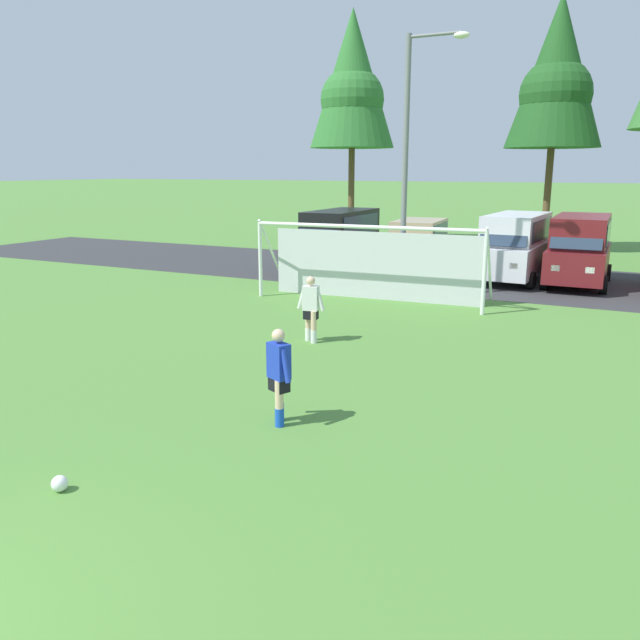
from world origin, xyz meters
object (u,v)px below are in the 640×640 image
parked_car_slot_center_left (515,246)px  street_lamp (410,168)px  parked_car_slot_center (580,248)px  parked_car_slot_left (418,246)px  soccer_ball (60,484)px  soccer_goal (372,261)px  parked_car_slot_far_left (340,239)px  player_defender_far (279,377)px  player_striker_near (311,309)px

parked_car_slot_center_left → street_lamp: bearing=-115.3°
parked_car_slot_center_left → parked_car_slot_center: same height
parked_car_slot_left → parked_car_slot_center: bearing=0.2°
soccer_ball → soccer_goal: soccer_goal is taller
soccer_goal → parked_car_slot_far_left: (-3.45, 5.04, 0.05)m
soccer_goal → player_defender_far: size_ratio=4.59×
player_defender_far → street_lamp: (-1.47, 10.92, 3.38)m
player_striker_near → parked_car_slot_left: parked_car_slot_left is taller
player_striker_near → parked_car_slot_far_left: 11.25m
player_defender_far → soccer_goal: bearing=103.3°
player_defender_far → parked_car_slot_far_left: bearing=111.0°
player_striker_near → parked_car_slot_center: parked_car_slot_center is taller
player_striker_near → parked_car_slot_left: bearing=94.6°
parked_car_slot_left → soccer_goal: bearing=-86.5°
soccer_ball → player_striker_near: (-0.42, 8.17, 0.71)m
soccer_ball → parked_car_slot_center: 20.23m
player_defender_far → parked_car_slot_center: 16.67m
soccer_goal → parked_car_slot_left: 5.98m
soccer_ball → parked_car_slot_center: parked_car_slot_center is taller
soccer_goal → street_lamp: street_lamp is taller
soccer_goal → parked_car_slot_center: (5.76, 5.99, 0.05)m
soccer_ball → street_lamp: bearing=90.0°
parked_car_slot_center_left → street_lamp: street_lamp is taller
player_striker_near → parked_car_slot_center: bearing=65.6°
soccer_goal → parked_car_slot_left: size_ratio=1.60×
soccer_ball → soccer_goal: bearing=94.1°
parked_car_slot_center → player_striker_near: bearing=-114.4°
soccer_goal → parked_car_slot_center: bearing=46.1°
soccer_ball → street_lamp: street_lamp is taller
soccer_ball → soccer_goal: size_ratio=0.03×
parked_car_slot_left → parked_car_slot_far_left: bearing=-163.3°
player_striker_near → player_defender_far: bearing=-68.8°
soccer_ball → parked_car_slot_center: bearing=76.3°
player_defender_far → parked_car_slot_center_left: 16.27m
soccer_ball → player_striker_near: 8.21m
player_striker_near → street_lamp: street_lamp is taller
soccer_goal → parked_car_slot_left: soccer_goal is taller
player_striker_near → parked_car_slot_center_left: parked_car_slot_center_left is taller
soccer_goal → parked_car_slot_center: size_ratio=1.57×
player_defender_far → parked_car_slot_center_left: size_ratio=0.33×
parked_car_slot_center_left → street_lamp: size_ratio=0.60×
parked_car_slot_left → parked_car_slot_center: parked_car_slot_center is taller
parked_car_slot_far_left → street_lamp: size_ratio=0.59×
parked_car_slot_left → parked_car_slot_center_left: size_ratio=0.96×
parked_car_slot_left → street_lamp: 6.35m
parked_car_slot_center_left → soccer_ball: bearing=-97.3°
soccer_goal → parked_car_slot_far_left: bearing=124.4°
player_striker_near → player_defender_far: (1.89, -4.87, 0.00)m
parked_car_slot_center_left → street_lamp: 6.53m
player_striker_near → parked_car_slot_far_left: parked_car_slot_far_left is taller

